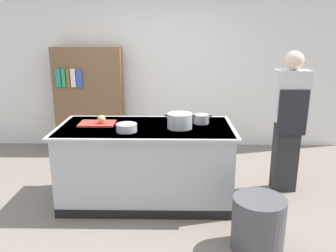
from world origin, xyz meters
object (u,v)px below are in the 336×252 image
Objects in this scene: stock_pot at (180,121)px; mixing_bowl at (127,128)px; sauce_pan at (201,119)px; person_chef at (289,119)px; trash_bin at (258,224)px; bookshelf at (89,99)px; onion at (102,119)px.

stock_pot reaches higher than mixing_bowl.
person_chef is at bearing 8.71° from sauce_pan.
person_chef is (1.06, 0.16, -0.04)m from sauce_pan.
trash_bin is 3.54m from bookshelf.
sauce_pan is 0.89m from mixing_bowl.
mixing_bowl is 0.13× the size of bookshelf.
onion is 1.83m from bookshelf.
bookshelf is at bearing 128.25° from trash_bin.
mixing_bowl is (0.32, -0.26, -0.02)m from onion.
trash_bin is 1.54m from person_chef.
stock_pot is at bearing -7.63° from onion.
bookshelf is at bearing 128.08° from stock_pot.
sauce_pan is 0.14× the size of bookshelf.
trash_bin is at bearing -30.06° from mixing_bowl.
onion is 2.22m from person_chef.
mixing_bowl is (-0.57, -0.14, -0.04)m from stock_pot.
stock_pot reaches higher than sauce_pan.
mixing_bowl is at bearing 149.94° from trash_bin.
stock_pot is 0.20× the size of bookshelf.
onion is at bearing -175.94° from sauce_pan.
trash_bin is 0.29× the size of person_chef.
sauce_pan is at bearing -44.17° from bookshelf.
person_chef reaches higher than mixing_bowl.
stock_pot reaches higher than trash_bin.
onion reaches higher than sauce_pan.
mixing_bowl is 0.44× the size of trash_bin.
bookshelf reaches higher than onion.
stock_pot is at bearing 86.07° from person_chef.
bookshelf is (-0.89, 2.00, -0.09)m from mixing_bowl.
onion is at bearing 147.90° from trash_bin.
bookshelf is (-0.57, 1.74, -0.11)m from onion.
trash_bin is (1.59, -1.00, -0.71)m from onion.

